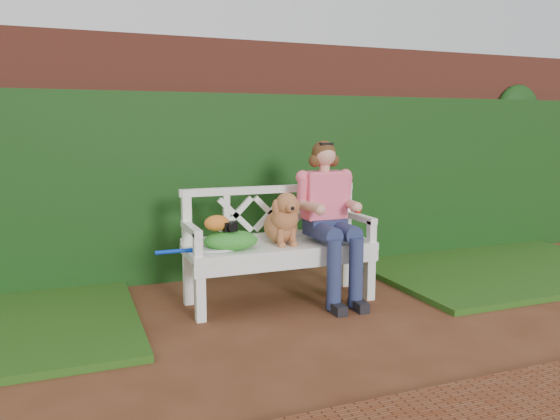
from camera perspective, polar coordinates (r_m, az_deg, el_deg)
name	(u,v)px	position (r m, az deg, el deg)	size (l,w,h in m)	color
ground	(314,332)	(3.85, 3.61, -12.65)	(60.00, 60.00, 0.00)	#522816
brick_wall	(234,158)	(5.37, -4.87, 5.47)	(10.00, 0.30, 2.20)	brown
ivy_hedge	(241,185)	(5.18, -4.14, 2.59)	(10.00, 0.18, 1.70)	#143C0D
grass_right	(495,266)	(5.87, 21.55, -5.48)	(2.60, 2.00, 0.05)	#264A1A
garden_bench	(280,273)	(4.40, 0.00, -6.58)	(1.58, 0.60, 0.48)	white
seated_woman	(326,225)	(4.46, 4.82, -1.59)	(0.51, 0.68, 1.21)	#E14B69
dog	(282,217)	(4.31, 0.20, -0.75)	(0.28, 0.38, 0.42)	#A26347
tennis_racket	(212,248)	(4.13, -7.15, -3.99)	(0.65, 0.27, 0.03)	white
green_bag	(231,240)	(4.15, -5.16, -3.13)	(0.42, 0.32, 0.14)	#3A8935
camera_item	(229,226)	(4.13, -5.30, -1.70)	(0.10, 0.08, 0.07)	black
baseball_glove	(217,223)	(4.13, -6.62, -1.37)	(0.19, 0.14, 0.12)	orange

